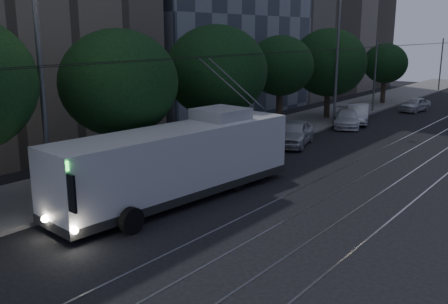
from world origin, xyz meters
name	(u,v)px	position (x,y,z in m)	size (l,w,h in m)	color
ground	(176,244)	(0.00, 0.00, 0.00)	(120.00, 120.00, 0.00)	black
sidewalk	(290,126)	(-7.50, 20.00, 0.07)	(5.00, 90.00, 0.15)	slate
tram_rails	(435,146)	(2.50, 20.00, 0.01)	(4.52, 90.00, 0.02)	#9999A1
overhead_wires	(324,81)	(-4.97, 20.00, 3.47)	(2.23, 90.00, 6.00)	black
trolleybus	(181,162)	(-2.90, 3.43, 1.57)	(3.44, 11.51, 5.63)	silver
pickup_silver	(239,155)	(-3.70, 8.52, 0.71)	(2.35, 5.11, 1.42)	#A5A7AD
car_white_a	(294,133)	(-4.30, 14.97, 0.75)	(1.77, 4.41, 1.50)	#B6B6BA
car_white_b	(347,118)	(-4.30, 22.52, 0.62)	(1.73, 4.25, 1.23)	silver
car_white_c	(358,114)	(-4.30, 24.50, 0.71)	(1.51, 4.33, 1.43)	silver
car_white_d	(415,104)	(-2.70, 32.96, 0.60)	(1.42, 3.54, 1.20)	silver
tree_1	(119,83)	(-6.50, 3.51, 4.49)	(5.13, 5.13, 6.81)	#2F231A
tree_2	(216,72)	(-6.50, 10.27, 4.58)	(5.48, 5.48, 7.05)	#2F231A
tree_3	(280,66)	(-7.00, 17.66, 4.47)	(4.36, 4.36, 6.46)	#2F231A
tree_4	(329,63)	(-6.91, 24.62, 4.39)	(5.72, 5.72, 6.97)	#2F231A
tree_5	(385,63)	(-6.50, 35.49, 3.82)	(4.06, 4.06, 5.67)	#2F231A
streetlamp_near	(47,66)	(-5.40, -0.64, 5.49)	(2.21, 0.44, 9.02)	#5F5F62
streetlamp_far	(344,38)	(-4.78, 22.34, 6.22)	(2.49, 0.44, 10.35)	#5F5F62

